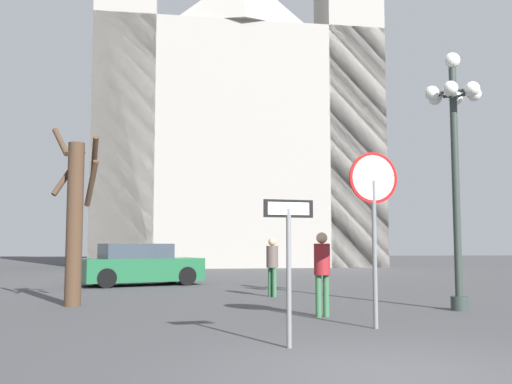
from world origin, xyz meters
TOP-DOWN VIEW (x-y plane):
  - ground_plane at (0.00, 0.00)m, footprint 120.00×120.00m
  - cathedral at (0.13, 31.38)m, footprint 18.23×11.36m
  - stop_sign at (0.87, 3.45)m, footprint 0.89×0.18m
  - one_way_arrow_sign at (-0.88, 1.78)m, footprint 0.73×0.19m
  - street_lamp at (3.46, 5.89)m, footprint 1.30×1.17m
  - bare_tree at (-5.04, 7.59)m, footprint 1.18×1.20m
  - parked_car_near_green at (-4.21, 14.23)m, footprint 4.43×3.18m
  - pedestrian_walking at (-0.17, 9.46)m, footprint 0.32×0.32m
  - pedestrian_standing at (0.28, 5.06)m, footprint 0.32×0.32m

SIDE VIEW (x-z plane):
  - ground_plane at x=0.00m, z-range 0.00..0.00m
  - parked_car_near_green at x=-4.21m, z-range -0.04..1.40m
  - pedestrian_walking at x=-0.17m, z-range 0.16..1.75m
  - pedestrian_standing at x=0.28m, z-range 0.17..1.84m
  - one_way_arrow_sign at x=-0.88m, z-range 0.33..2.39m
  - bare_tree at x=-5.04m, z-range 0.00..4.18m
  - stop_sign at x=0.87m, z-range 0.65..3.67m
  - street_lamp at x=3.46m, z-range 0.90..6.61m
  - cathedral at x=0.13m, z-range -6.55..26.24m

